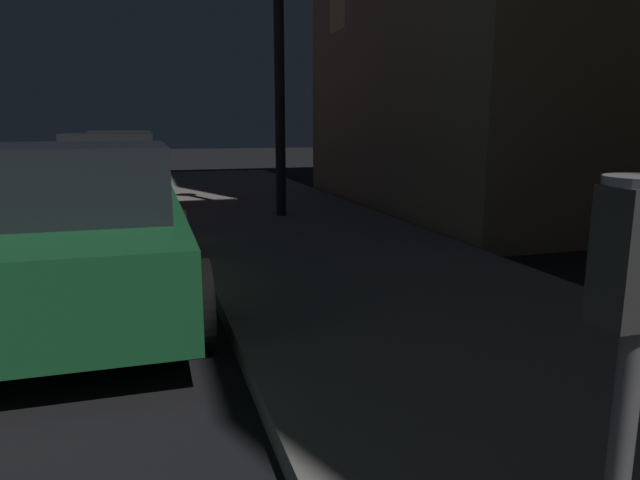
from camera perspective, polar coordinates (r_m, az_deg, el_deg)
The scene contains 4 objects.
parking_meter at distance 1.43m, azimuth 29.04°, elevation -7.33°, with size 0.19×0.19×1.33m.
car_green at distance 5.25m, azimuth -23.59°, elevation 0.87°, with size 2.06×4.03×1.43m.
car_red at distance 11.94m, azimuth -20.11°, elevation 6.59°, with size 2.11×4.07×1.43m.
car_black at distance 18.11m, azimuth -19.17°, elevation 8.05°, with size 2.16×4.26×1.43m.
Camera 1 is at (3.47, -0.49, 1.58)m, focal length 31.93 mm.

